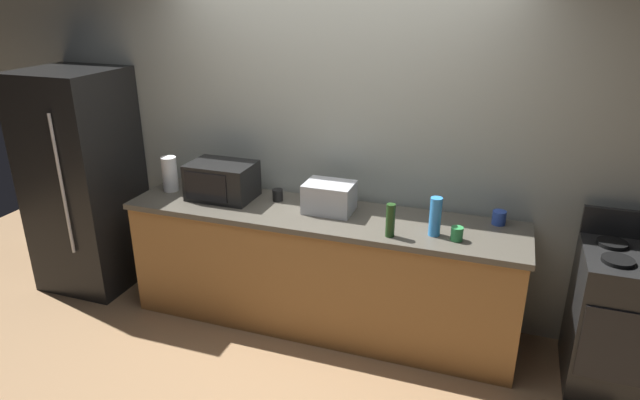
# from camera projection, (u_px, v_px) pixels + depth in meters

# --- Properties ---
(ground_plane) EXTENTS (8.00, 8.00, 0.00)m
(ground_plane) POSITION_uv_depth(u_px,v_px,m) (301.00, 353.00, 3.83)
(ground_plane) COLOR #93704C
(back_wall) EXTENTS (6.40, 0.10, 2.70)m
(back_wall) POSITION_uv_depth(u_px,v_px,m) (338.00, 137.00, 4.05)
(back_wall) COLOR #9EA399
(back_wall) RESTS_ON ground_plane
(counter_run) EXTENTS (2.84, 0.64, 0.90)m
(counter_run) POSITION_uv_depth(u_px,v_px,m) (320.00, 270.00, 4.02)
(counter_run) COLOR #9E6B38
(counter_run) RESTS_ON ground_plane
(refrigerator) EXTENTS (0.72, 0.73, 1.80)m
(refrigerator) POSITION_uv_depth(u_px,v_px,m) (84.00, 181.00, 4.49)
(refrigerator) COLOR black
(refrigerator) RESTS_ON ground_plane
(stove_range) EXTENTS (0.60, 0.61, 1.08)m
(stove_range) POSITION_uv_depth(u_px,v_px,m) (624.00, 320.00, 3.40)
(stove_range) COLOR black
(stove_range) RESTS_ON ground_plane
(microwave) EXTENTS (0.48, 0.35, 0.27)m
(microwave) POSITION_uv_depth(u_px,v_px,m) (222.00, 181.00, 4.09)
(microwave) COLOR black
(microwave) RESTS_ON counter_run
(toaster_oven) EXTENTS (0.34, 0.26, 0.21)m
(toaster_oven) POSITION_uv_depth(u_px,v_px,m) (329.00, 197.00, 3.86)
(toaster_oven) COLOR #B7BABF
(toaster_oven) RESTS_ON counter_run
(paper_towel_roll) EXTENTS (0.12, 0.12, 0.27)m
(paper_towel_roll) POSITION_uv_depth(u_px,v_px,m) (170.00, 174.00, 4.24)
(paper_towel_roll) COLOR white
(paper_towel_roll) RESTS_ON counter_run
(bottle_wine) EXTENTS (0.06, 0.06, 0.22)m
(bottle_wine) POSITION_uv_depth(u_px,v_px,m) (390.00, 220.00, 3.46)
(bottle_wine) COLOR #1E3F19
(bottle_wine) RESTS_ON counter_run
(bottle_spray_cleaner) EXTENTS (0.08, 0.08, 0.26)m
(bottle_spray_cleaner) POSITION_uv_depth(u_px,v_px,m) (435.00, 217.00, 3.48)
(bottle_spray_cleaner) COLOR #338CE5
(bottle_spray_cleaner) RESTS_ON counter_run
(mug_blue) EXTENTS (0.09, 0.09, 0.09)m
(mug_blue) POSITION_uv_depth(u_px,v_px,m) (499.00, 218.00, 3.67)
(mug_blue) COLOR #2D4CB2
(mug_blue) RESTS_ON counter_run
(mug_black) EXTENTS (0.08, 0.08, 0.09)m
(mug_black) POSITION_uv_depth(u_px,v_px,m) (278.00, 195.00, 4.07)
(mug_black) COLOR black
(mug_black) RESTS_ON counter_run
(mug_green) EXTENTS (0.08, 0.08, 0.09)m
(mug_green) POSITION_uv_depth(u_px,v_px,m) (457.00, 234.00, 3.43)
(mug_green) COLOR #2D8C47
(mug_green) RESTS_ON counter_run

